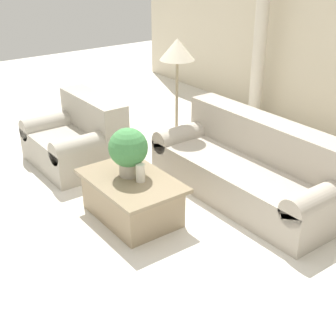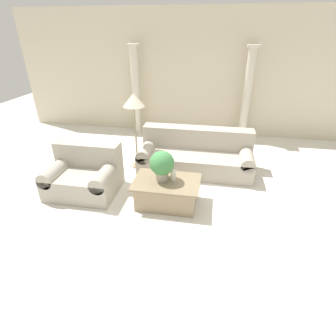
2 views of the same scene
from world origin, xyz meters
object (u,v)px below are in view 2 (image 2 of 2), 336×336
object	(u,v)px
loveseat	(85,173)
sofa_long	(196,155)
coffee_table	(167,192)
floor_lamp	(134,104)
potted_plant	(162,164)

from	to	relation	value
loveseat	sofa_long	bearing A→B (deg)	31.27
sofa_long	coffee_table	distance (m)	1.41
sofa_long	floor_lamp	xyz separation A→B (m)	(-1.26, -0.09, 1.04)
potted_plant	floor_lamp	xyz separation A→B (m)	(-0.80, 1.23, 0.64)
loveseat	potted_plant	world-z (taller)	potted_plant
coffee_table	potted_plant	distance (m)	0.52
coffee_table	floor_lamp	xyz separation A→B (m)	(-0.89, 1.26, 1.15)
potted_plant	sofa_long	bearing A→B (deg)	70.88
potted_plant	floor_lamp	distance (m)	1.60
potted_plant	floor_lamp	world-z (taller)	floor_lamp
loveseat	floor_lamp	distance (m)	1.65
sofa_long	coffee_table	xyz separation A→B (m)	(-0.37, -1.36, -0.10)
potted_plant	floor_lamp	size ratio (longest dim) A/B	0.32
loveseat	coffee_table	world-z (taller)	loveseat
sofa_long	loveseat	size ratio (longest dim) A/B	1.91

